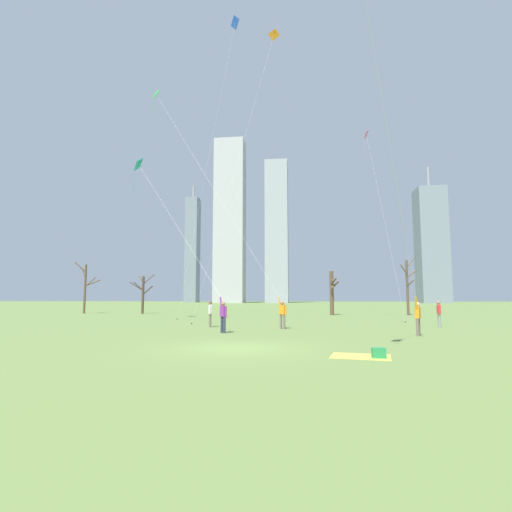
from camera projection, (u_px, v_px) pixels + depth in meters
ground_plane at (235, 348)px, 14.53m from camera, size 400.00×400.00×0.00m
kite_flyer_midfield_center_red at (409, 266)px, 17.64m from camera, size 4.50×10.66×13.31m
kite_flyer_foreground_left_teal at (196, 266)px, 23.81m from camera, size 9.97×11.23×13.60m
kite_flyer_midfield_left_green at (262, 278)px, 24.56m from camera, size 10.24×4.14×17.58m
bystander_strolling_midfield at (210, 313)px, 25.12m from camera, size 0.26×0.50×1.62m
bystander_far_off_by_trees at (439, 313)px, 25.07m from camera, size 0.25×0.51×1.62m
distant_kite_high_overhead_pink at (369, 145)px, 36.95m from camera, size 1.82×6.50×17.65m
distant_kite_low_near_trees_blue at (230, 49)px, 33.89m from camera, size 5.56×2.04×25.58m
distant_kite_drifting_right_orange at (267, 60)px, 33.56m from camera, size 6.03×4.89×24.72m
picnic_spot at (371, 354)px, 12.25m from camera, size 2.01×1.69×0.31m
bare_tree_far_right_edge at (332, 291)px, 42.73m from camera, size 1.02×2.30×4.67m
bare_tree_right_of_center at (85, 286)px, 47.64m from camera, size 2.55×2.19×6.09m
bare_tree_left_of_center at (143, 293)px, 46.55m from camera, size 2.39×1.99×4.62m
bare_tree_center at (408, 285)px, 42.53m from camera, size 2.28×2.68×6.31m
skyline_slender_spire at (431, 245)px, 146.15m from camera, size 9.85×10.27×50.33m
skyline_mid_tower_left at (277, 231)px, 154.89m from camera, size 8.71×6.83×55.25m
skyline_tall_tower at (192, 249)px, 172.13m from camera, size 5.24×6.45×50.69m
skyline_mid_tower_right at (230, 220)px, 154.97m from camera, size 11.38×8.41×63.47m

